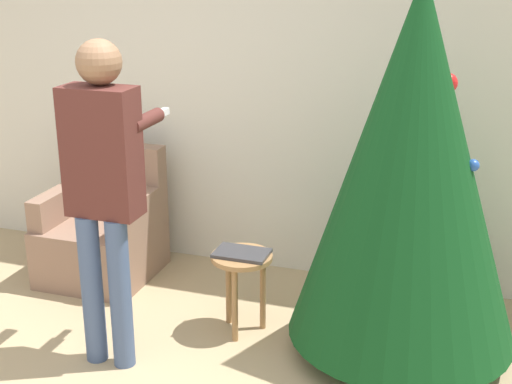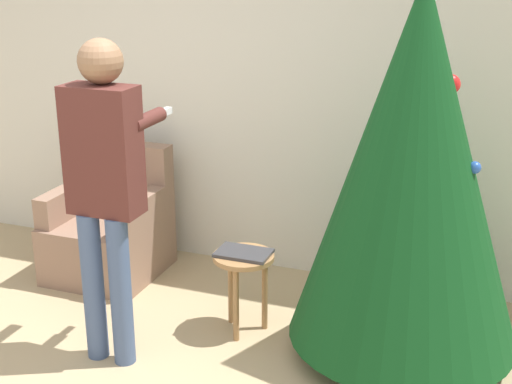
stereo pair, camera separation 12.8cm
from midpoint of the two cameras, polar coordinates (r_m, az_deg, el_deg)
wall_back at (r=4.96m, az=0.01°, el=8.92°), size 8.00×0.06×2.70m
christmas_tree at (r=3.84m, az=13.34°, el=2.03°), size 1.27×1.27×2.13m
armchair at (r=5.16m, az=-10.85°, el=-3.01°), size 0.71×0.73×0.90m
person_standing at (r=3.83m, az=-11.09°, el=1.30°), size 0.41×0.57×1.79m
side_stool at (r=4.25m, az=-0.12°, el=-6.19°), size 0.36×0.36×0.50m
laptop at (r=4.21m, az=-0.13°, el=-4.90°), size 0.32×0.21×0.02m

